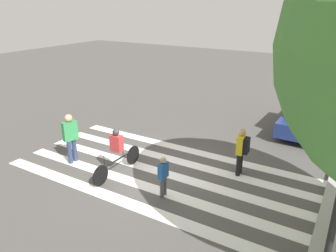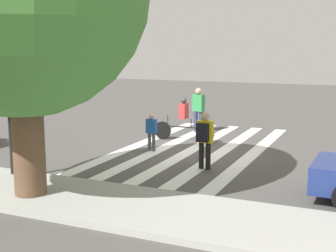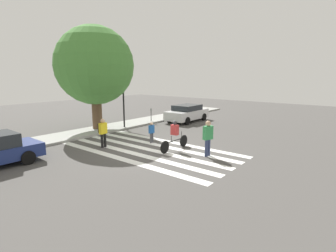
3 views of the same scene
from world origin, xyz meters
name	(u,v)px [view 2 (image 2 of 3)]	position (x,y,z in m)	size (l,w,h in m)	color
ground_plane	(193,149)	(0.00, 0.00, 0.00)	(60.00, 60.00, 0.00)	#4C4947
sidewalk_curb	(93,201)	(0.00, 6.25, 0.07)	(36.00, 2.50, 0.14)	#9E9E99
crosswalk_stripes	(193,149)	(0.00, 0.00, 0.00)	(4.56, 10.00, 0.01)	white
traffic_light	(10,51)	(3.08, 5.25, 3.35)	(0.60, 0.50, 4.78)	black
pedestrian_adult_yellow_jacket	(198,107)	(0.98, -3.10, 1.03)	(0.55, 0.38, 1.82)	navy
pedestrian_adult_tall_backpack	(151,130)	(1.18, 0.87, 0.72)	(0.36, 0.19, 1.28)	#4C4C51
pedestrian_child_with_backpack	(204,136)	(-1.23, 2.40, 0.96)	(0.47, 0.40, 1.65)	black
cyclist_near_curb	(184,118)	(0.83, -1.13, 0.87)	(2.39, 0.40, 1.63)	black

